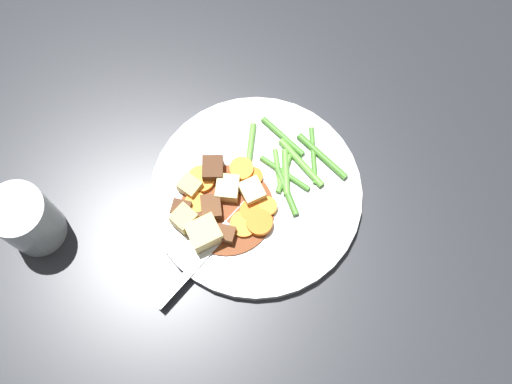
# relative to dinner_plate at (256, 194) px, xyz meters

# --- Properties ---
(ground_plane) EXTENTS (3.00, 3.00, 0.00)m
(ground_plane) POSITION_rel_dinner_plate_xyz_m (0.00, 0.00, -0.01)
(ground_plane) COLOR #26282D
(dinner_plate) EXTENTS (0.27, 0.27, 0.02)m
(dinner_plate) POSITION_rel_dinner_plate_xyz_m (0.00, 0.00, 0.00)
(dinner_plate) COLOR white
(dinner_plate) RESTS_ON ground_plane
(stew_sauce) EXTENTS (0.12, 0.12, 0.00)m
(stew_sauce) POSITION_rel_dinner_plate_xyz_m (0.04, -0.00, 0.01)
(stew_sauce) COLOR brown
(stew_sauce) RESTS_ON dinner_plate
(carrot_slice_0) EXTENTS (0.03, 0.03, 0.01)m
(carrot_slice_0) POSITION_rel_dinner_plate_xyz_m (-0.00, 0.03, 0.01)
(carrot_slice_0) COLOR orange
(carrot_slice_0) RESTS_ON dinner_plate
(carrot_slice_1) EXTENTS (0.05, 0.05, 0.01)m
(carrot_slice_1) POSITION_rel_dinner_plate_xyz_m (0.05, -0.05, 0.01)
(carrot_slice_1) COLOR orange
(carrot_slice_1) RESTS_ON dinner_plate
(carrot_slice_2) EXTENTS (0.04, 0.04, 0.01)m
(carrot_slice_2) POSITION_rel_dinner_plate_xyz_m (0.07, -0.03, 0.01)
(carrot_slice_2) COLOR orange
(carrot_slice_2) RESTS_ON dinner_plate
(carrot_slice_3) EXTENTS (0.03, 0.03, 0.01)m
(carrot_slice_3) POSITION_rel_dinner_plate_xyz_m (-0.00, -0.03, 0.02)
(carrot_slice_3) COLOR orange
(carrot_slice_3) RESTS_ON dinner_plate
(carrot_slice_4) EXTENTS (0.04, 0.04, 0.01)m
(carrot_slice_4) POSITION_rel_dinner_plate_xyz_m (0.04, 0.03, 0.01)
(carrot_slice_4) COLOR orange
(carrot_slice_4) RESTS_ON dinner_plate
(carrot_slice_5) EXTENTS (0.03, 0.03, 0.01)m
(carrot_slice_5) POSITION_rel_dinner_plate_xyz_m (-0.01, -0.02, 0.01)
(carrot_slice_5) COLOR orange
(carrot_slice_5) RESTS_ON dinner_plate
(carrot_slice_6) EXTENTS (0.03, 0.03, 0.01)m
(carrot_slice_6) POSITION_rel_dinner_plate_xyz_m (0.02, 0.02, 0.01)
(carrot_slice_6) COLOR orange
(carrot_slice_6) RESTS_ON dinner_plate
(carrot_slice_7) EXTENTS (0.05, 0.05, 0.01)m
(carrot_slice_7) POSITION_rel_dinner_plate_xyz_m (0.02, 0.04, 0.02)
(carrot_slice_7) COLOR orange
(carrot_slice_7) RESTS_ON dinner_plate
(potato_chunk_0) EXTENTS (0.03, 0.03, 0.03)m
(potato_chunk_0) POSITION_rel_dinner_plate_xyz_m (0.10, -0.02, 0.02)
(potato_chunk_0) COLOR #DBBC6B
(potato_chunk_0) RESTS_ON dinner_plate
(potato_chunk_1) EXTENTS (0.03, 0.03, 0.02)m
(potato_chunk_1) POSITION_rel_dinner_plate_xyz_m (0.07, -0.05, 0.02)
(potato_chunk_1) COLOR #DBBC6B
(potato_chunk_1) RESTS_ON dinner_plate
(potato_chunk_2) EXTENTS (0.03, 0.03, 0.02)m
(potato_chunk_2) POSITION_rel_dinner_plate_xyz_m (0.01, -0.00, 0.02)
(potato_chunk_2) COLOR #EAD68C
(potato_chunk_2) RESTS_ON dinner_plate
(potato_chunk_3) EXTENTS (0.04, 0.04, 0.03)m
(potato_chunk_3) POSITION_rel_dinner_plate_xyz_m (0.09, 0.01, 0.02)
(potato_chunk_3) COLOR #E5CC7A
(potato_chunk_3) RESTS_ON dinner_plate
(potato_chunk_4) EXTENTS (0.04, 0.04, 0.02)m
(potato_chunk_4) POSITION_rel_dinner_plate_xyz_m (0.03, -0.02, 0.02)
(potato_chunk_4) COLOR #EAD68C
(potato_chunk_4) RESTS_ON dinner_plate
(meat_chunk_0) EXTENTS (0.03, 0.03, 0.02)m
(meat_chunk_0) POSITION_rel_dinner_plate_xyz_m (0.06, 0.03, 0.02)
(meat_chunk_0) COLOR brown
(meat_chunk_0) RESTS_ON dinner_plate
(meat_chunk_1) EXTENTS (0.04, 0.04, 0.02)m
(meat_chunk_1) POSITION_rel_dinner_plate_xyz_m (0.03, -0.05, 0.02)
(meat_chunk_1) COLOR #56331E
(meat_chunk_1) RESTS_ON dinner_plate
(meat_chunk_2) EXTENTS (0.03, 0.03, 0.02)m
(meat_chunk_2) POSITION_rel_dinner_plate_xyz_m (0.09, -0.03, 0.02)
(meat_chunk_2) COLOR #56331E
(meat_chunk_2) RESTS_ON dinner_plate
(meat_chunk_3) EXTENTS (0.03, 0.03, 0.02)m
(meat_chunk_3) POSITION_rel_dinner_plate_xyz_m (0.09, -0.01, 0.02)
(meat_chunk_3) COLOR #56331E
(meat_chunk_3) RESTS_ON dinner_plate
(meat_chunk_4) EXTENTS (0.04, 0.04, 0.02)m
(meat_chunk_4) POSITION_rel_dinner_plate_xyz_m (0.06, -0.01, 0.02)
(meat_chunk_4) COLOR brown
(meat_chunk_4) RESTS_ON dinner_plate
(green_bean_0) EXTENTS (0.04, 0.06, 0.01)m
(green_bean_0) POSITION_rel_dinner_plate_xyz_m (-0.05, 0.00, 0.01)
(green_bean_0) COLOR #66AD42
(green_bean_0) RESTS_ON dinner_plate
(green_bean_1) EXTENTS (0.03, 0.07, 0.01)m
(green_bean_1) POSITION_rel_dinner_plate_xyz_m (-0.04, 0.00, 0.01)
(green_bean_1) COLOR #4C8E33
(green_bean_1) RESTS_ON dinner_plate
(green_bean_2) EXTENTS (0.05, 0.04, 0.01)m
(green_bean_2) POSITION_rel_dinner_plate_xyz_m (-0.04, -0.00, 0.01)
(green_bean_2) COLOR #599E38
(green_bean_2) RESTS_ON dinner_plate
(green_bean_3) EXTENTS (0.05, 0.07, 0.01)m
(green_bean_3) POSITION_rel_dinner_plate_xyz_m (-0.09, 0.00, 0.01)
(green_bean_3) COLOR #4C8E33
(green_bean_3) RESTS_ON dinner_plate
(green_bean_4) EXTENTS (0.03, 0.05, 0.01)m
(green_bean_4) POSITION_rel_dinner_plate_xyz_m (-0.04, -0.01, 0.01)
(green_bean_4) COLOR #66AD42
(green_bean_4) RESTS_ON dinner_plate
(green_bean_5) EXTENTS (0.02, 0.08, 0.01)m
(green_bean_5) POSITION_rel_dinner_plate_xyz_m (-0.10, 0.01, 0.01)
(green_bean_5) COLOR #4C8E33
(green_bean_5) RESTS_ON dinner_plate
(green_bean_6) EXTENTS (0.02, 0.08, 0.01)m
(green_bean_6) POSITION_rel_dinner_plate_xyz_m (-0.07, -0.00, 0.01)
(green_bean_6) COLOR #66AD42
(green_bean_6) RESTS_ON dinner_plate
(green_bean_7) EXTENTS (0.06, 0.07, 0.01)m
(green_bean_7) POSITION_rel_dinner_plate_xyz_m (-0.02, -0.05, 0.01)
(green_bean_7) COLOR #66AD42
(green_bean_7) RESTS_ON dinner_plate
(green_bean_8) EXTENTS (0.02, 0.07, 0.01)m
(green_bean_8) POSITION_rel_dinner_plate_xyz_m (-0.03, 0.02, 0.01)
(green_bean_8) COLOR #4C8E33
(green_bean_8) RESTS_ON dinner_plate
(green_bean_9) EXTENTS (0.02, 0.07, 0.01)m
(green_bean_9) POSITION_rel_dinner_plate_xyz_m (-0.07, -0.04, 0.01)
(green_bean_9) COLOR #4C8E33
(green_bean_9) RESTS_ON dinner_plate
(fork) EXTENTS (0.17, 0.06, 0.00)m
(fork) POSITION_rel_dinner_plate_xyz_m (0.09, 0.03, 0.01)
(fork) COLOR silver
(fork) RESTS_ON dinner_plate
(water_glass) EXTENTS (0.07, 0.07, 0.09)m
(water_glass) POSITION_rel_dinner_plate_xyz_m (0.26, -0.11, 0.04)
(water_glass) COLOR silver
(water_glass) RESTS_ON ground_plane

